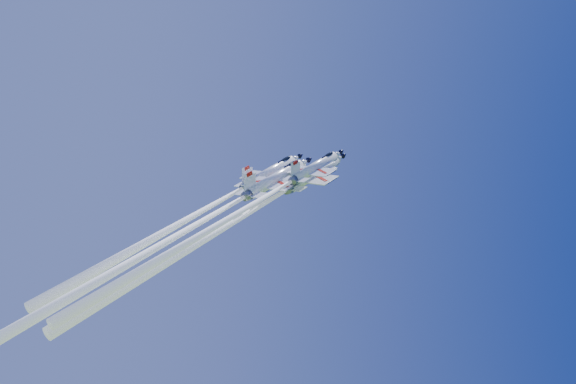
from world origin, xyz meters
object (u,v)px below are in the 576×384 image
object	(u,v)px
jet_slot	(156,248)
jet_lead	(234,221)
jet_left	(197,214)
jet_right	(233,216)

from	to	relation	value
jet_slot	jet_lead	bearing A→B (deg)	81.81
jet_left	jet_right	xyz separation A→B (m)	(3.42, -10.19, -2.14)
jet_left	jet_right	distance (m)	10.96
jet_right	jet_slot	world-z (taller)	jet_right
jet_right	jet_slot	bearing A→B (deg)	-127.36
jet_lead	jet_left	distance (m)	6.71
jet_left	jet_right	world-z (taller)	jet_left
jet_left	jet_slot	world-z (taller)	jet_left
jet_lead	jet_slot	xyz separation A→B (m)	(-13.44, -5.01, -5.94)
jet_lead	jet_slot	bearing A→B (deg)	-98.19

